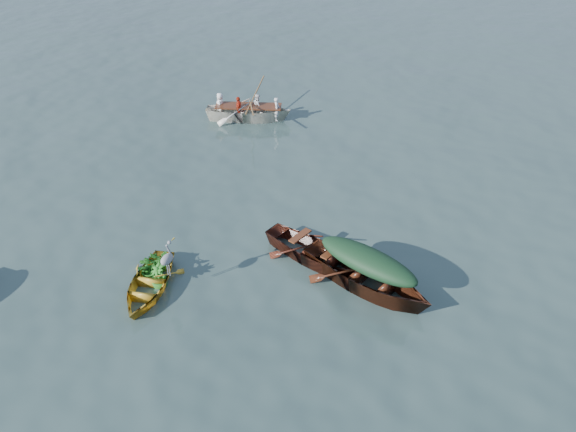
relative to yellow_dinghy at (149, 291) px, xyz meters
name	(u,v)px	position (x,y,z in m)	size (l,w,h in m)	color
ground	(202,304)	(1.39, 0.22, 0.00)	(140.00, 140.00, 0.00)	#39504C
yellow_dinghy	(149,291)	(0.00, 0.00, 0.00)	(1.29, 2.98, 0.79)	gold
green_tarp_boat	(365,288)	(4.58, 2.55, 0.00)	(1.50, 4.82, 1.15)	#461E10
open_wooden_boat	(315,261)	(3.06, 2.89, 0.00)	(1.30, 4.18, 0.96)	#522214
rowed_boat	(249,120)	(-2.92, 9.46, 0.00)	(1.36, 4.54, 1.09)	white
green_tarp_cover	(368,261)	(4.58, 2.55, 0.84)	(0.82, 2.65, 0.52)	#13301D
thwart_benches	(316,246)	(3.06, 2.89, 0.50)	(0.78, 2.09, 0.04)	#572914
heron	(168,264)	(0.50, 0.23, 0.86)	(0.28, 0.40, 0.92)	#94989D
dinghy_weeds	(155,254)	(-0.15, 0.53, 0.70)	(0.70, 0.90, 0.60)	#1F751E
rowers	(248,97)	(-2.92, 9.46, 0.93)	(1.22, 3.18, 0.76)	silver
oars	(248,106)	(-2.92, 9.46, 0.58)	(2.60, 0.60, 0.06)	brown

